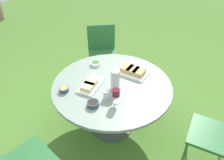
% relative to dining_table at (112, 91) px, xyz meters
% --- Properties ---
extents(ground_plane, '(40.00, 40.00, 0.00)m').
position_rel_dining_table_xyz_m(ground_plane, '(0.00, 0.00, -0.61)').
color(ground_plane, '#4C7A2D').
extents(dining_table, '(1.36, 1.36, 0.71)m').
position_rel_dining_table_xyz_m(dining_table, '(0.00, 0.00, 0.00)').
color(dining_table, '#4C4C51').
rests_on(dining_table, ground_plane).
extents(chair_near_left, '(0.45, 0.43, 0.89)m').
position_rel_dining_table_xyz_m(chair_near_left, '(0.04, -1.21, -0.08)').
color(chair_near_left, '#2D6B38').
rests_on(chair_near_left, ground_plane).
extents(chair_near_right, '(0.60, 0.60, 0.89)m').
position_rel_dining_table_xyz_m(chair_near_right, '(0.93, 0.69, -0.08)').
color(chair_near_right, '#2D6B38').
rests_on(chair_near_right, ground_plane).
extents(water_pitcher, '(0.11, 0.10, 0.24)m').
position_rel_dining_table_xyz_m(water_pitcher, '(-0.05, -0.07, 0.22)').
color(water_pitcher, silver).
rests_on(water_pitcher, dining_table).
extents(wine_glass, '(0.08, 0.08, 0.18)m').
position_rel_dining_table_xyz_m(wine_glass, '(-0.25, -0.18, 0.23)').
color(wine_glass, silver).
rests_on(wine_glass, dining_table).
extents(platter_bread_main, '(0.25, 0.37, 0.08)m').
position_rel_dining_table_xyz_m(platter_bread_main, '(0.31, -0.12, 0.13)').
color(platter_bread_main, white).
rests_on(platter_bread_main, dining_table).
extents(platter_charcuterie, '(0.38, 0.22, 0.07)m').
position_rel_dining_table_xyz_m(platter_charcuterie, '(-0.15, 0.19, 0.12)').
color(platter_charcuterie, white).
rests_on(platter_charcuterie, dining_table).
extents(bowl_fries, '(0.10, 0.10, 0.05)m').
position_rel_dining_table_xyz_m(bowl_fries, '(-0.36, 0.40, 0.12)').
color(bowl_fries, '#334256').
rests_on(bowl_fries, dining_table).
extents(bowl_salad, '(0.13, 0.13, 0.04)m').
position_rel_dining_table_xyz_m(bowl_salad, '(0.26, 0.38, 0.12)').
color(bowl_salad, white).
rests_on(bowl_salad, dining_table).
extents(bowl_olives, '(0.12, 0.12, 0.05)m').
position_rel_dining_table_xyz_m(bowl_olives, '(-0.40, 0.00, 0.12)').
color(bowl_olives, '#334256').
rests_on(bowl_olives, dining_table).
extents(cup_water_near, '(0.07, 0.07, 0.09)m').
position_rel_dining_table_xyz_m(cup_water_near, '(-0.23, -0.06, 0.14)').
color(cup_water_near, silver).
rests_on(cup_water_near, dining_table).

